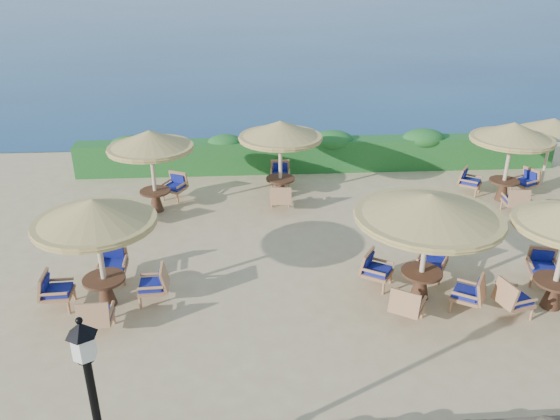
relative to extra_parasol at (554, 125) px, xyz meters
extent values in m
plane|color=tan|center=(-7.80, -5.20, -2.17)|extent=(120.00, 120.00, 0.00)
plane|color=navy|center=(-7.80, 64.80, -2.17)|extent=(160.00, 160.00, 0.00)
cube|color=#1A5120|center=(-7.80, 2.00, -1.57)|extent=(18.00, 0.90, 1.20)
cylinder|color=silver|center=(-12.60, -12.00, 0.81)|extent=(0.30, 0.30, 0.36)
cone|color=black|center=(-12.60, -12.00, 1.05)|extent=(0.40, 0.40, 0.18)
cylinder|color=beige|center=(0.00, 0.00, -1.07)|extent=(0.10, 0.10, 2.20)
cone|color=olive|center=(0.00, 0.00, 0.01)|extent=(2.30, 2.30, 0.45)
cylinder|color=beige|center=(-13.85, -6.65, -0.97)|extent=(0.12, 0.12, 2.40)
cone|color=olive|center=(-13.85, -6.65, 0.21)|extent=(2.70, 2.70, 0.55)
cylinder|color=olive|center=(-13.85, -6.65, -0.07)|extent=(2.65, 2.65, 0.14)
cylinder|color=#4C2C1B|center=(-13.85, -6.65, -1.49)|extent=(0.96, 0.96, 0.06)
cone|color=#4C2C1B|center=(-13.85, -6.65, -1.84)|extent=(0.44, 0.44, 0.64)
cylinder|color=beige|center=(-6.55, -6.85, -0.97)|extent=(0.12, 0.12, 2.40)
cone|color=olive|center=(-6.55, -6.85, 0.21)|extent=(3.35, 3.35, 0.55)
cylinder|color=olive|center=(-6.55, -6.85, -0.07)|extent=(3.28, 3.28, 0.14)
cylinder|color=#4C2C1B|center=(-6.55, -6.85, -1.49)|extent=(0.96, 0.96, 0.06)
cone|color=#4C2C1B|center=(-6.55, -6.85, -1.84)|extent=(0.44, 0.44, 0.64)
cylinder|color=#4C2C1B|center=(-3.65, -7.43, -1.49)|extent=(0.96, 0.96, 0.06)
cone|color=#4C2C1B|center=(-3.65, -7.43, -1.84)|extent=(0.44, 0.44, 0.64)
cylinder|color=beige|center=(-13.43, -1.44, -0.97)|extent=(0.12, 0.12, 2.40)
cone|color=olive|center=(-13.43, -1.44, 0.21)|extent=(2.64, 2.64, 0.55)
cylinder|color=olive|center=(-13.43, -1.44, -0.07)|extent=(2.59, 2.59, 0.14)
cylinder|color=#4C2C1B|center=(-13.43, -1.44, -1.49)|extent=(0.96, 0.96, 0.06)
cone|color=#4C2C1B|center=(-13.43, -1.44, -1.84)|extent=(0.44, 0.44, 0.64)
cylinder|color=beige|center=(-9.42, -0.62, -0.97)|extent=(0.12, 0.12, 2.40)
cone|color=olive|center=(-9.42, -0.62, 0.21)|extent=(2.74, 2.74, 0.55)
cylinder|color=olive|center=(-9.42, -0.62, -0.07)|extent=(2.68, 2.68, 0.14)
cylinder|color=#4C2C1B|center=(-9.42, -0.62, -1.49)|extent=(0.96, 0.96, 0.06)
cone|color=#4C2C1B|center=(-9.42, -0.62, -1.84)|extent=(0.44, 0.44, 0.64)
cylinder|color=beige|center=(-2.07, -1.31, -0.97)|extent=(0.12, 0.12, 2.40)
cone|color=olive|center=(-2.07, -1.31, 0.21)|extent=(2.64, 2.64, 0.55)
cylinder|color=olive|center=(-2.07, -1.31, -0.07)|extent=(2.59, 2.59, 0.14)
cylinder|color=#4C2C1B|center=(-2.07, -1.31, -1.49)|extent=(0.96, 0.96, 0.06)
cone|color=#4C2C1B|center=(-2.07, -1.31, -1.84)|extent=(0.44, 0.44, 0.64)
camera|label=1|loc=(-10.56, -17.52, 5.07)|focal=35.00mm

